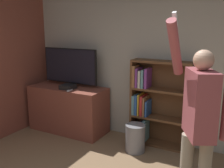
# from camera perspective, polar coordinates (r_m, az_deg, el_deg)

# --- Properties ---
(wall_back) EXTENTS (6.46, 0.09, 2.70)m
(wall_back) POSITION_cam_1_polar(r_m,az_deg,el_deg) (4.43, 8.08, 4.82)
(wall_back) COLOR #B2AD9E
(wall_back) RESTS_ON ground_plane
(tv_ledge) EXTENTS (1.44, 0.61, 0.84)m
(tv_ledge) POSITION_cam_1_polar(r_m,az_deg,el_deg) (4.98, -9.46, -5.36)
(tv_ledge) COLOR brown
(tv_ledge) RESTS_ON ground_plane
(television) EXTENTS (1.12, 0.22, 0.70)m
(television) POSITION_cam_1_polar(r_m,az_deg,el_deg) (4.87, -9.10, 3.73)
(television) COLOR black
(television) RESTS_ON tv_ledge
(game_console) EXTENTS (0.24, 0.22, 0.08)m
(game_console) POSITION_cam_1_polar(r_m,az_deg,el_deg) (4.72, -9.58, -0.60)
(game_console) COLOR black
(game_console) RESTS_ON tv_ledge
(remote_loose) EXTENTS (0.05, 0.14, 0.02)m
(remote_loose) POSITION_cam_1_polar(r_m,az_deg,el_deg) (4.58, -9.19, -1.37)
(remote_loose) COLOR white
(remote_loose) RESTS_ON tv_ledge
(bookshelf) EXTENTS (0.97, 0.28, 1.41)m
(bookshelf) POSITION_cam_1_polar(r_m,az_deg,el_deg) (4.35, 9.08, -4.32)
(bookshelf) COLOR brown
(bookshelf) RESTS_ON ground_plane
(person) EXTENTS (0.57, 0.57, 2.07)m
(person) POSITION_cam_1_polar(r_m,az_deg,el_deg) (2.71, 18.38, -7.40)
(person) COLOR gray
(person) RESTS_ON ground_plane
(waste_bin) EXTENTS (0.31, 0.31, 0.44)m
(waste_bin) POSITION_cam_1_polar(r_m,az_deg,el_deg) (4.21, 5.07, -11.65)
(waste_bin) COLOR gray
(waste_bin) RESTS_ON ground_plane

